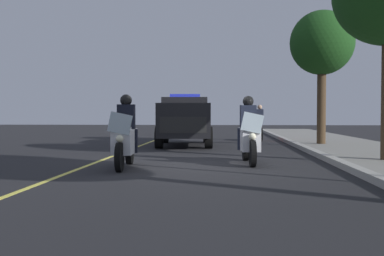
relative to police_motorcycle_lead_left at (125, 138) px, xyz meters
The scene contains 8 objects.
ground_plane 1.85m from the police_motorcycle_lead_left, 119.63° to the left, with size 80.00×80.00×0.00m, color black.
curb_strip 5.18m from the police_motorcycle_lead_left, 99.50° to the left, with size 48.00×0.24×0.15m, color #9E9B93.
lane_stripe_center 1.49m from the police_motorcycle_lead_left, 130.21° to the right, with size 48.00×0.12×0.01m, color #E0D14C.
police_motorcycle_lead_left is the anchor object (origin of this frame).
police_motorcycle_lead_right 3.13m from the police_motorcycle_lead_left, 110.51° to the left, with size 2.14×0.61×1.72m.
police_suv 7.51m from the police_motorcycle_lead_left, behind, with size 5.01×2.32×2.05m.
cyclist_background 11.47m from the police_motorcycle_lead_left, 159.82° to the left, with size 1.76×0.33×1.69m.
tree_far_back 10.14m from the police_motorcycle_lead_left, 140.76° to the left, with size 2.46×2.46×5.16m.
Camera 1 is at (11.06, 0.82, 1.25)m, focal length 41.68 mm.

